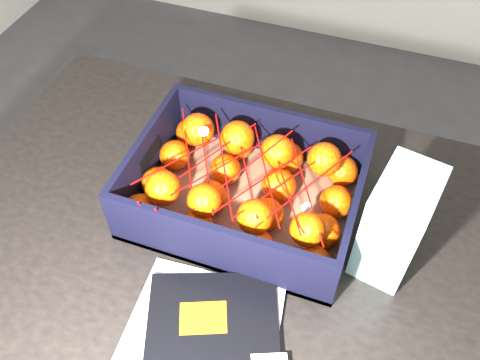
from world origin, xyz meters
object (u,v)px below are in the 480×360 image
(magazine_stack, at_px, (202,352))
(produce_crate, at_px, (245,193))
(retail_carton, at_px, (396,223))
(table, at_px, (250,272))

(magazine_stack, height_order, produce_crate, produce_crate)
(magazine_stack, xyz_separation_m, retail_carton, (0.24, 0.27, 0.09))
(magazine_stack, height_order, retail_carton, retail_carton)
(table, relative_size, produce_crate, 2.94)
(magazine_stack, distance_m, produce_crate, 0.30)
(table, relative_size, magazine_stack, 3.58)
(magazine_stack, relative_size, produce_crate, 0.82)
(produce_crate, relative_size, retail_carton, 2.05)
(table, xyz_separation_m, produce_crate, (-0.04, 0.08, 0.14))
(produce_crate, distance_m, retail_carton, 0.28)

